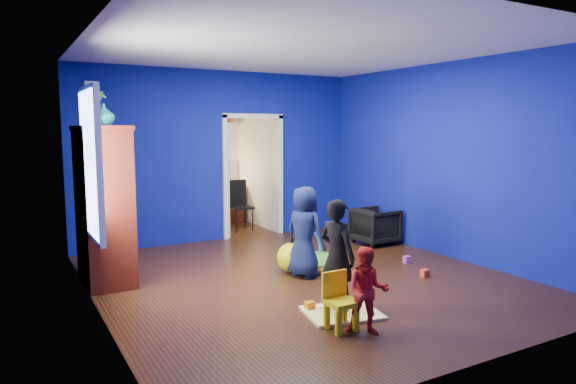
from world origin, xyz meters
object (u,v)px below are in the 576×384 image
kid_chair (341,304)px  study_desk (221,204)px  child_black (337,256)px  play_mat (313,259)px  vase (104,115)px  folding_chair (241,206)px  tv_armoire (104,205)px  child_navy (305,232)px  crt_tv (107,201)px  armchair (375,226)px  toddler_red (367,291)px  hopper_ball (292,257)px

kid_chair → study_desk: bearing=78.8°
child_black → play_mat: 2.23m
vase → kid_chair: 3.50m
child_black → play_mat: child_black is taller
play_mat → folding_chair: bearing=90.5°
tv_armoire → folding_chair: tv_armoire is taller
child_navy → crt_tv: 2.53m
child_black → kid_chair: (-0.24, -0.43, -0.35)m
folding_chair → child_navy: bearing=-99.3°
kid_chair → play_mat: bearing=63.7°
folding_chair → tv_armoire: bearing=-142.8°
armchair → kid_chair: armchair is taller
child_black → study_desk: size_ratio=1.37×
play_mat → toddler_red: bearing=-111.6°
child_navy → tv_armoire: bearing=43.9°
study_desk → tv_armoire: bearing=-132.3°
hopper_ball → folding_chair: bearing=79.0°
hopper_ball → vase: bearing=167.5°
armchair → child_black: child_black is taller
play_mat → study_desk: bearing=90.4°
crt_tv → hopper_ball: size_ratio=1.75×
kid_chair → toddler_red: bearing=-53.2°
vase → kid_chair: bearing=-55.8°
vase → hopper_ball: bearing=-12.5°
study_desk → folding_chair: (0.00, -0.96, 0.09)m
child_black → kid_chair: bearing=135.6°
child_black → armchair: bearing=-60.7°
armchair → folding_chair: folding_chair is taller
toddler_red → kid_chair: size_ratio=1.67×
vase → study_desk: (2.82, 3.40, -1.71)m
kid_chair → play_mat: (1.17, 2.37, -0.24)m
hopper_ball → kid_chair: bearing=-106.3°
toddler_red → vase: (-1.83, 2.66, 1.67)m
child_navy → kid_chair: bearing=138.4°
armchair → crt_tv: bearing=87.8°
vase → play_mat: bearing=-1.8°
hopper_ball → study_desk: size_ratio=0.45×
child_black → study_desk: (0.90, 5.43, -0.23)m
tv_armoire → play_mat: (2.84, -0.39, -0.97)m
tv_armoire → play_mat: size_ratio=2.23×
armchair → folding_chair: size_ratio=0.72×
armchair → vase: bearing=91.7°
child_navy → crt_tv: (-2.26, 1.05, 0.43)m
armchair → play_mat: 1.55m
armchair → hopper_ball: size_ratio=1.67×
child_navy → tv_armoire: (-2.30, 1.05, 0.39)m
tv_armoire → study_desk: tv_armoire is taller
child_navy → vase: bearing=50.3°
child_black → kid_chair: 0.61m
child_black → toddler_red: bearing=156.7°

